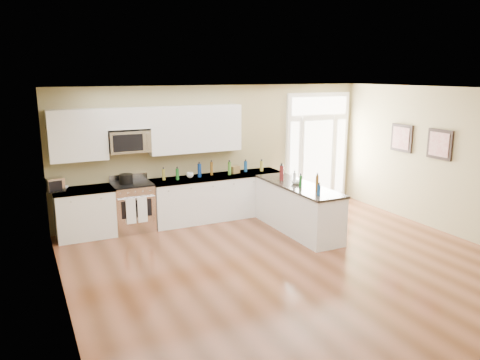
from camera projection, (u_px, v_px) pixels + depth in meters
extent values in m
plane|color=#512C16|center=(325.00, 285.00, 6.89)|extent=(8.00, 8.00, 0.00)
plane|color=tan|center=(218.00, 151.00, 10.09)|extent=(7.00, 0.00, 7.00)
plane|color=tan|center=(67.00, 228.00, 5.10)|extent=(0.00, 8.00, 8.00)
plane|color=white|center=(334.00, 92.00, 6.27)|extent=(8.00, 8.00, 0.00)
cube|color=white|center=(85.00, 214.00, 8.82)|extent=(1.06, 0.62, 0.90)
cube|color=black|center=(87.00, 234.00, 8.91)|extent=(1.02, 0.52, 0.10)
cube|color=black|center=(83.00, 190.00, 8.71)|extent=(1.10, 0.66, 0.04)
cube|color=white|center=(218.00, 198.00, 9.97)|extent=(2.81, 0.62, 0.90)
cube|color=black|center=(218.00, 216.00, 10.05)|extent=(2.77, 0.52, 0.10)
cube|color=black|center=(217.00, 176.00, 9.86)|extent=(2.85, 0.66, 0.04)
cube|color=white|center=(297.00, 209.00, 9.15)|extent=(0.65, 2.28, 0.90)
cube|color=black|center=(297.00, 228.00, 9.24)|extent=(0.61, 2.18, 0.10)
cube|color=black|center=(298.00, 186.00, 9.04)|extent=(0.69, 2.32, 0.04)
cube|color=white|center=(78.00, 135.00, 8.61)|extent=(1.04, 0.33, 0.95)
cube|color=white|center=(195.00, 129.00, 9.59)|extent=(1.94, 0.33, 0.95)
cube|color=white|center=(127.00, 118.00, 8.94)|extent=(0.82, 0.33, 0.40)
cube|color=silver|center=(129.00, 141.00, 9.01)|extent=(0.78, 0.40, 0.42)
cube|color=black|center=(128.00, 143.00, 8.80)|extent=(0.56, 0.01, 0.32)
cube|color=white|center=(317.00, 148.00, 11.16)|extent=(1.70, 0.08, 2.60)
cube|color=white|center=(318.00, 159.00, 11.17)|extent=(0.78, 0.02, 1.80)
cube|color=white|center=(294.00, 161.00, 10.89)|extent=(0.22, 0.02, 1.80)
cube|color=white|center=(340.00, 157.00, 11.45)|extent=(0.22, 0.02, 1.80)
cube|color=white|center=(320.00, 106.00, 10.89)|extent=(1.50, 0.02, 0.40)
cube|color=black|center=(402.00, 138.00, 9.91)|extent=(0.04, 0.58, 0.58)
cube|color=#9B3E47|center=(401.00, 138.00, 9.90)|extent=(0.01, 0.46, 0.46)
cube|color=black|center=(440.00, 144.00, 9.03)|extent=(0.04, 0.58, 0.58)
cube|color=#9B3E47|center=(439.00, 144.00, 9.02)|extent=(0.01, 0.46, 0.46)
cube|color=silver|center=(133.00, 208.00, 9.20)|extent=(0.76, 0.62, 0.92)
cube|color=black|center=(132.00, 184.00, 9.09)|extent=(0.76, 0.60, 0.03)
cube|color=silver|center=(128.00, 177.00, 9.34)|extent=(0.76, 0.04, 0.14)
cube|color=black|center=(137.00, 209.00, 8.91)|extent=(0.58, 0.01, 0.34)
cylinder|color=silver|center=(137.00, 198.00, 8.84)|extent=(0.70, 0.02, 0.02)
cube|color=white|center=(131.00, 211.00, 8.83)|extent=(0.18, 0.02, 0.50)
cube|color=white|center=(142.00, 210.00, 8.92)|extent=(0.18, 0.02, 0.50)
cylinder|color=black|center=(126.00, 179.00, 9.05)|extent=(0.32, 0.32, 0.20)
cube|color=silver|center=(55.00, 185.00, 8.49)|extent=(0.34, 0.29, 0.25)
cube|color=brown|center=(235.00, 170.00, 10.05)|extent=(0.22, 0.19, 0.16)
imported|color=white|center=(63.00, 188.00, 8.65)|extent=(0.26, 0.26, 0.05)
imported|color=white|center=(296.00, 182.00, 9.08)|extent=(0.23, 0.23, 0.06)
imported|color=white|center=(190.00, 175.00, 9.61)|extent=(0.18, 0.18, 0.11)
cylinder|color=#19591E|center=(177.00, 174.00, 9.41)|extent=(0.06, 0.06, 0.23)
cylinder|color=navy|center=(246.00, 166.00, 10.20)|extent=(0.07, 0.07, 0.23)
cylinder|color=brown|center=(212.00, 169.00, 9.86)|extent=(0.06, 0.06, 0.28)
cylinder|color=olive|center=(262.00, 166.00, 10.27)|extent=(0.08, 0.08, 0.22)
cylinder|color=#26727F|center=(281.00, 171.00, 9.71)|extent=(0.07, 0.07, 0.25)
cylinder|color=#591919|center=(282.00, 173.00, 9.37)|extent=(0.09, 0.09, 0.30)
cylinder|color=#B2B2B7|center=(294.00, 178.00, 9.11)|extent=(0.06, 0.06, 0.22)
cylinder|color=navy|center=(199.00, 170.00, 9.67)|extent=(0.08, 0.08, 0.28)
cylinder|color=#3F7226|center=(230.00, 168.00, 9.88)|extent=(0.07, 0.07, 0.28)
cylinder|color=#19591E|center=(301.00, 181.00, 8.82)|extent=(0.06, 0.06, 0.23)
cylinder|color=navy|center=(319.00, 190.00, 8.24)|extent=(0.06, 0.06, 0.19)
cylinder|color=brown|center=(317.00, 183.00, 8.56)|extent=(0.06, 0.06, 0.29)
cylinder|color=olive|center=(164.00, 175.00, 9.40)|extent=(0.06, 0.06, 0.22)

